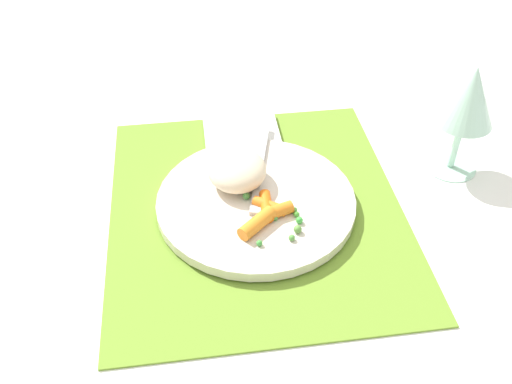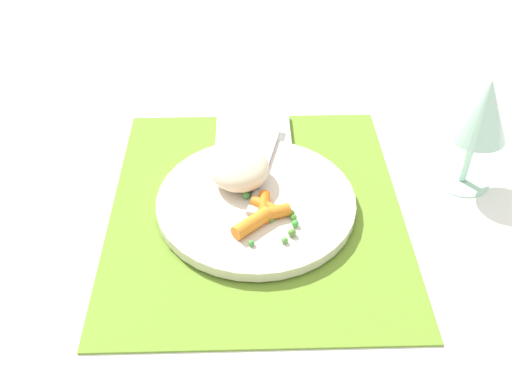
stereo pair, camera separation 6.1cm
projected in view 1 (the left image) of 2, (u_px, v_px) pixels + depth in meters
ground_plane at (256, 209)px, 0.75m from camera, size 2.40×2.40×0.00m
placemat at (256, 207)px, 0.75m from camera, size 0.43×0.38×0.01m
plate at (256, 202)px, 0.74m from camera, size 0.26×0.26×0.01m
rice_mound at (237, 170)px, 0.75m from camera, size 0.08×0.08×0.04m
carrot_portion at (266, 213)px, 0.70m from camera, size 0.08×0.08×0.02m
pea_scatter at (274, 221)px, 0.70m from camera, size 0.09×0.07×0.01m
fork at (260, 175)px, 0.77m from camera, size 0.19×0.06×0.01m
wine_glass at (469, 99)px, 0.74m from camera, size 0.08×0.08×0.16m
napkin at (241, 131)px, 0.87m from camera, size 0.09×0.11×0.01m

